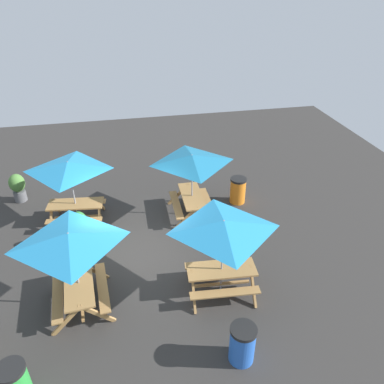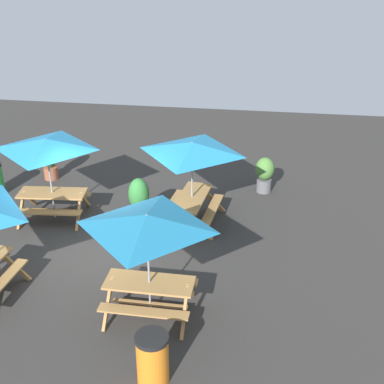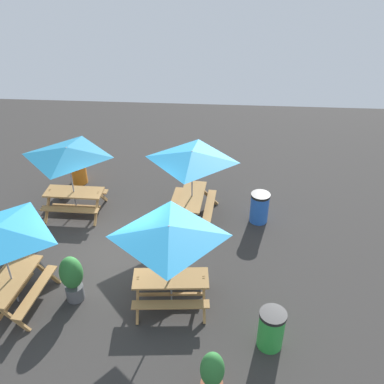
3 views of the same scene
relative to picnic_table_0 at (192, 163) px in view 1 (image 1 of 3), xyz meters
The scene contains 10 objects.
ground_plane 3.40m from the picnic_table_0, 40.42° to the left, with size 24.00×24.00×0.00m, color #33302D.
picnic_table_0 is the anchor object (origin of this frame).
picnic_table_1 3.72m from the picnic_table_0, 90.32° to the left, with size 2.15×2.15×2.34m.
picnic_table_2 3.91m from the picnic_table_0, ahead, with size 2.21×2.21×2.34m.
picnic_table_3 5.01m from the picnic_table_0, 43.96° to the left, with size 2.17×2.17×2.34m.
trash_bin_green 7.61m from the picnic_table_0, 50.69° to the left, with size 0.59×0.59×0.98m.
trash_bin_orange 2.38m from the picnic_table_0, 166.08° to the right, with size 0.59×0.59×0.98m.
trash_bin_blue 5.99m from the picnic_table_0, 89.23° to the left, with size 0.59×0.59×0.98m.
potted_plant_0 6.60m from the picnic_table_0, 19.53° to the right, with size 0.56×0.56×1.09m.
potted_plant_1 4.05m from the picnic_table_0, 16.58° to the left, with size 0.56×0.56×1.29m.
Camera 1 is at (0.10, 8.92, 7.50)m, focal length 35.00 mm.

